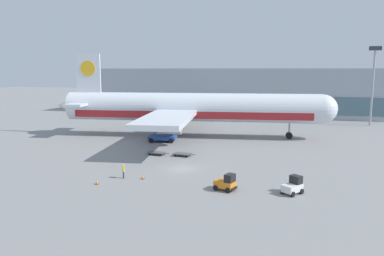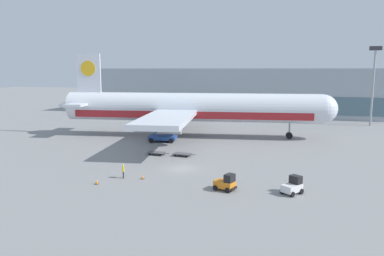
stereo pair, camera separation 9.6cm
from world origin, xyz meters
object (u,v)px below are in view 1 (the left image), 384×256
at_px(baggage_dolly_lead, 157,153).
at_px(ground_crew_near, 123,170).
at_px(light_mast, 373,79).
at_px(baggage_tug_mid, 226,183).
at_px(scissor_lift_loader, 163,132).
at_px(baggage_tug_foreground, 293,186).
at_px(traffic_cone_near, 143,177).
at_px(baggage_dolly_second, 183,154).
at_px(traffic_cone_far, 97,181).
at_px(airplane_main, 188,108).

relative_size(baggage_dolly_lead, ground_crew_near, 2.06).
xyz_separation_m(light_mast, baggage_tug_mid, (-25.02, -59.09, -10.52)).
xyz_separation_m(scissor_lift_loader, ground_crew_near, (3.66, -24.44, -0.83)).
bearing_deg(baggage_dolly_lead, baggage_tug_foreground, -26.67).
bearing_deg(baggage_dolly_lead, traffic_cone_near, -70.72).
distance_m(baggage_dolly_second, traffic_cone_far, 17.83).
xyz_separation_m(airplane_main, scissor_lift_loader, (-3.04, -6.80, -3.93)).
distance_m(light_mast, scissor_lift_loader, 54.69).
distance_m(airplane_main, scissor_lift_loader, 8.42).
relative_size(baggage_tug_mid, ground_crew_near, 1.52).
distance_m(baggage_tug_foreground, baggage_dolly_lead, 25.62).
bearing_deg(light_mast, scissor_lift_loader, -141.63).
bearing_deg(baggage_tug_mid, ground_crew_near, -165.47).
height_order(airplane_main, traffic_cone_far, airplane_main).
bearing_deg(traffic_cone_far, traffic_cone_near, 38.26).
distance_m(scissor_lift_loader, baggage_tug_foreground, 34.93).
relative_size(scissor_lift_loader, baggage_dolly_lead, 1.48).
bearing_deg(baggage_dolly_lead, baggage_tug_mid, -40.18).
bearing_deg(baggage_tug_foreground, light_mast, 18.74).
distance_m(scissor_lift_loader, ground_crew_near, 24.72).
xyz_separation_m(baggage_tug_foreground, baggage_dolly_second, (-17.30, 13.98, -0.49)).
height_order(baggage_tug_foreground, baggage_tug_mid, same).
bearing_deg(traffic_cone_far, airplane_main, 87.73).
relative_size(airplane_main, baggage_dolly_lead, 15.39).
distance_m(light_mast, traffic_cone_near, 68.81).
bearing_deg(baggage_tug_mid, airplane_main, 133.27).
relative_size(traffic_cone_near, traffic_cone_far, 0.86).
relative_size(ground_crew_near, traffic_cone_near, 2.98).
bearing_deg(baggage_tug_foreground, baggage_dolly_lead, 93.16).
bearing_deg(traffic_cone_far, light_mast, 56.42).
height_order(light_mast, scissor_lift_loader, light_mast).
bearing_deg(ground_crew_near, airplane_main, 158.26).
xyz_separation_m(baggage_tug_foreground, baggage_tug_mid, (-7.43, -0.93, 0.00)).
xyz_separation_m(baggage_dolly_second, traffic_cone_far, (-5.66, -16.90, -0.04)).
height_order(scissor_lift_loader, traffic_cone_near, scissor_lift_loader).
distance_m(baggage_tug_mid, traffic_cone_far, 15.67).
relative_size(scissor_lift_loader, traffic_cone_far, 7.86).
bearing_deg(ground_crew_near, traffic_cone_far, -54.43).
distance_m(traffic_cone_near, traffic_cone_far, 5.72).
bearing_deg(traffic_cone_near, ground_crew_near, -172.74).
bearing_deg(ground_crew_near, baggage_dolly_lead, 159.89).
distance_m(airplane_main, traffic_cone_far, 34.92).
distance_m(ground_crew_near, traffic_cone_far, 3.85).
xyz_separation_m(light_mast, baggage_tug_foreground, (-17.59, -58.16, -10.52)).
bearing_deg(baggage_tug_foreground, traffic_cone_far, 132.83).
xyz_separation_m(scissor_lift_loader, baggage_dolly_second, (7.34, -10.75, -1.52)).
height_order(scissor_lift_loader, baggage_dolly_second, scissor_lift_loader).
relative_size(light_mast, baggage_dolly_second, 5.12).
bearing_deg(ground_crew_near, light_mast, 123.45).
xyz_separation_m(baggage_tug_mid, ground_crew_near, (-13.55, 1.23, 0.20)).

